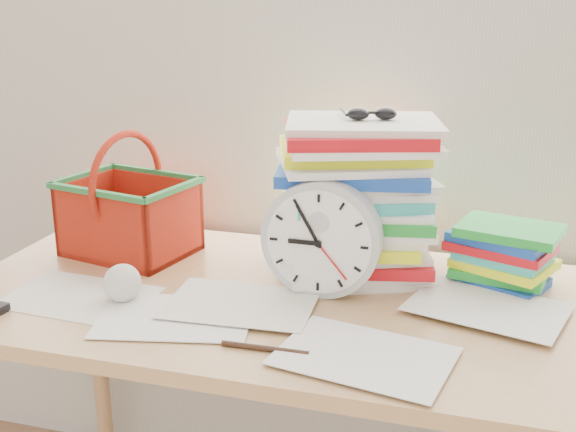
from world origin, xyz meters
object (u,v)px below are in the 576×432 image
(clock, at_px, (322,239))
(book_stack, at_px, (501,255))
(basket, at_px, (128,195))
(desk, at_px, (289,329))
(paper_stack, at_px, (356,198))

(clock, xyz_separation_m, book_stack, (0.35, 0.16, -0.05))
(basket, bearing_deg, desk, -6.14)
(desk, xyz_separation_m, clock, (0.06, 0.03, 0.20))
(basket, bearing_deg, book_stack, 14.90)
(desk, relative_size, book_stack, 5.98)
(book_stack, bearing_deg, clock, -155.95)
(desk, distance_m, basket, 0.51)
(book_stack, xyz_separation_m, basket, (-0.85, -0.04, 0.08))
(desk, relative_size, clock, 5.72)
(clock, distance_m, basket, 0.51)
(desk, xyz_separation_m, paper_stack, (0.10, 0.17, 0.25))
(basket, bearing_deg, paper_stack, 15.10)
(book_stack, bearing_deg, desk, -156.07)
(clock, bearing_deg, paper_stack, 74.38)
(paper_stack, xyz_separation_m, basket, (-0.54, -0.03, -0.03))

